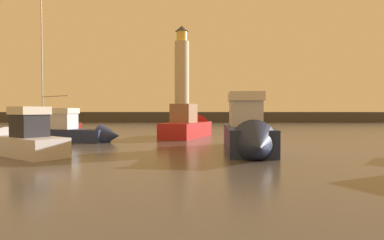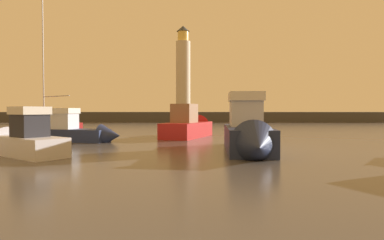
{
  "view_description": "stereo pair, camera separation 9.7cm",
  "coord_description": "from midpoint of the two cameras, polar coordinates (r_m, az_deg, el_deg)",
  "views": [
    {
      "loc": [
        1.42,
        -0.75,
        2.38
      ],
      "look_at": [
        1.1,
        17.38,
        1.82
      ],
      "focal_mm": 30.71,
      "sensor_mm": 36.0,
      "label": 1
    },
    {
      "loc": [
        1.52,
        -0.75,
        2.38
      ],
      "look_at": [
        1.1,
        17.38,
        1.82
      ],
      "focal_mm": 30.71,
      "sensor_mm": 36.0,
      "label": 2
    }
  ],
  "objects": [
    {
      "name": "motorboat_3",
      "position": [
        19.86,
        -28.0,
        -3.13
      ],
      "size": [
        6.27,
        5.13,
        2.89
      ],
      "color": "silver",
      "rests_on": "ground_plane"
    },
    {
      "name": "motorboat_0",
      "position": [
        25.96,
        -19.0,
        -1.87
      ],
      "size": [
        6.75,
        3.26,
        2.83
      ],
      "color": "#1E284C",
      "rests_on": "ground_plane"
    },
    {
      "name": "ground_plane",
      "position": [
        33.53,
        -1.49,
        -2.31
      ],
      "size": [
        220.0,
        220.0,
        0.0
      ],
      "primitive_type": "plane",
      "color": "#4C4742"
    },
    {
      "name": "sailboat_moored",
      "position": [
        36.64,
        -23.92,
        -1.09
      ],
      "size": [
        8.48,
        7.3,
        15.51
      ],
      "color": "#B21E1E",
      "rests_on": "ground_plane"
    },
    {
      "name": "lighthouse",
      "position": [
        66.61,
        -1.82,
        8.45
      ],
      "size": [
        2.88,
        2.88,
        17.25
      ],
      "color": "beige",
      "rests_on": "breakwater"
    },
    {
      "name": "motorboat_4",
      "position": [
        29.69,
        -0.19,
        -1.14
      ],
      "size": [
        5.1,
        8.62,
        3.4
      ],
      "color": "#B21E1E",
      "rests_on": "ground_plane"
    },
    {
      "name": "motorboat_1",
      "position": [
        18.61,
        9.63,
        -2.2
      ],
      "size": [
        2.71,
        9.04,
        3.83
      ],
      "color": "#1E284C",
      "rests_on": "ground_plane"
    },
    {
      "name": "breakwater",
      "position": [
        66.1,
        -0.25,
        0.55
      ],
      "size": [
        75.74,
        6.14,
        1.97
      ],
      "primitive_type": "cube",
      "color": "#423F3D",
      "rests_on": "ground_plane"
    }
  ]
}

